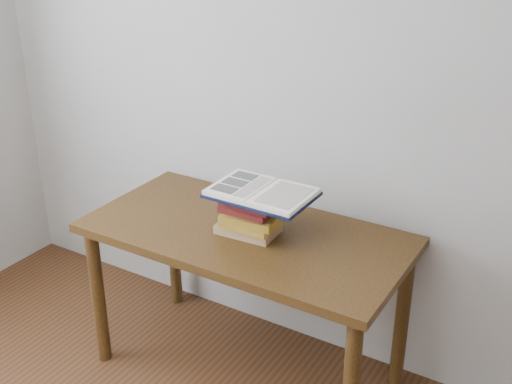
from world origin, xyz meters
The scene contains 3 objects.
desk centered at (-0.07, 1.38, 0.62)m, with size 1.35×0.67×0.72m.
book_stack centered at (-0.04, 1.38, 0.81)m, with size 0.27×0.21×0.18m.
open_book centered at (0.01, 1.38, 0.92)m, with size 0.40×0.28×0.03m.
Camera 1 is at (1.18, -0.61, 1.98)m, focal length 45.00 mm.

